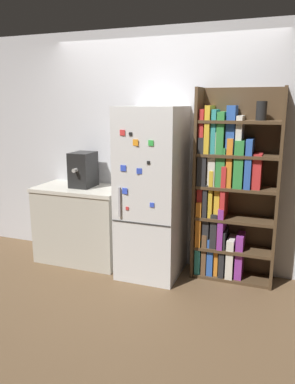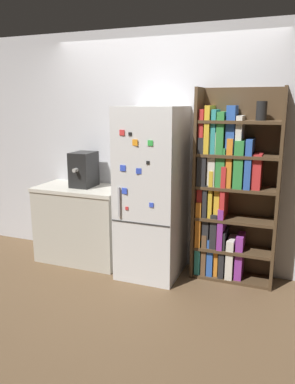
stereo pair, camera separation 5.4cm
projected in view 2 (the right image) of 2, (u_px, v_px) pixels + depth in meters
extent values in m
plane|color=brown|center=(148.00, 276.00, 4.03)|extent=(16.00, 16.00, 0.00)
cube|color=silver|center=(163.00, 151.00, 4.16)|extent=(8.00, 0.05, 2.60)
cube|color=silver|center=(152.00, 193.00, 3.93)|extent=(0.63, 0.66, 1.79)
cube|color=#333333|center=(140.00, 223.00, 3.68)|extent=(0.61, 0.01, 0.01)
cube|color=#B2B2B7|center=(119.00, 202.00, 3.70)|extent=(0.02, 0.02, 0.30)
cube|color=green|center=(150.00, 143.00, 3.46)|extent=(0.05, 0.01, 0.05)
cube|color=red|center=(127.00, 208.00, 3.70)|extent=(0.03, 0.01, 0.03)
cube|color=red|center=(122.00, 133.00, 3.54)|extent=(0.05, 0.01, 0.05)
cube|color=black|center=(148.00, 163.00, 3.51)|extent=(0.03, 0.01, 0.03)
cube|color=black|center=(130.00, 134.00, 3.51)|extent=(0.03, 0.01, 0.03)
cube|color=blue|center=(139.00, 171.00, 3.56)|extent=(0.05, 0.02, 0.05)
cube|color=blue|center=(123.00, 168.00, 3.62)|extent=(0.06, 0.01, 0.06)
cube|color=blue|center=(151.00, 205.00, 3.59)|extent=(0.04, 0.01, 0.04)
cube|color=orange|center=(135.00, 142.00, 3.51)|extent=(0.06, 0.02, 0.06)
cube|color=blue|center=(124.00, 191.00, 3.67)|extent=(0.06, 0.02, 0.06)
cube|color=#4C3823|center=(197.00, 185.00, 3.90)|extent=(0.03, 0.34, 1.97)
cube|color=#4C3823|center=(278.00, 191.00, 3.62)|extent=(0.03, 0.34, 1.97)
cube|color=#4C3823|center=(238.00, 185.00, 3.90)|extent=(0.83, 0.03, 1.97)
cube|color=#4C3823|center=(231.00, 276.00, 3.99)|extent=(0.77, 0.31, 0.03)
cube|color=#4C3823|center=(233.00, 249.00, 3.92)|extent=(0.77, 0.31, 0.03)
cube|color=#4C3823|center=(235.00, 219.00, 3.84)|extent=(0.77, 0.31, 0.03)
cube|color=#4C3823|center=(236.00, 188.00, 3.76)|extent=(0.77, 0.31, 0.03)
cube|color=#4C3823|center=(238.00, 156.00, 3.69)|extent=(0.77, 0.31, 0.03)
cube|color=#4C3823|center=(240.00, 122.00, 3.61)|extent=(0.77, 0.31, 0.03)
cube|color=teal|center=(200.00, 254.00, 4.05)|extent=(0.06, 0.25, 0.38)
cube|color=brown|center=(206.00, 252.00, 4.04)|extent=(0.05, 0.27, 0.45)
cube|color=#2D59B2|center=(212.00, 255.00, 4.01)|extent=(0.06, 0.25, 0.40)
cube|color=orange|center=(218.00, 250.00, 3.98)|extent=(0.05, 0.22, 0.53)
cube|color=#262628|center=(223.00, 252.00, 3.96)|extent=(0.05, 0.27, 0.50)
cube|color=silver|center=(231.00, 257.00, 3.94)|extent=(0.07, 0.27, 0.42)
cube|color=purple|center=(240.00, 256.00, 3.90)|extent=(0.07, 0.22, 0.47)
cube|color=orange|center=(201.00, 222.00, 3.98)|extent=(0.05, 0.29, 0.48)
cube|color=#262628|center=(208.00, 224.00, 3.95)|extent=(0.07, 0.23, 0.46)
cube|color=#262628|center=(215.00, 229.00, 3.93)|extent=(0.07, 0.25, 0.37)
cube|color=purple|center=(222.00, 227.00, 3.90)|extent=(0.06, 0.28, 0.43)
cube|color=red|center=(202.00, 190.00, 3.89)|extent=(0.05, 0.22, 0.52)
cube|color=#262628|center=(207.00, 199.00, 3.90)|extent=(0.04, 0.29, 0.34)
cube|color=gold|center=(213.00, 193.00, 3.87)|extent=(0.04, 0.26, 0.49)
cube|color=gold|center=(219.00, 193.00, 3.85)|extent=(0.06, 0.23, 0.49)
cube|color=red|center=(225.00, 191.00, 3.81)|extent=(0.05, 0.27, 0.54)
cube|color=#262628|center=(204.00, 161.00, 3.82)|extent=(0.09, 0.28, 0.49)
cube|color=silver|center=(213.00, 159.00, 3.78)|extent=(0.08, 0.23, 0.54)
cube|color=#338C3F|center=(222.00, 167.00, 3.76)|extent=(0.09, 0.23, 0.39)
cube|color=orange|center=(231.00, 162.00, 3.73)|extent=(0.06, 0.26, 0.49)
cube|color=#338C3F|center=(240.00, 164.00, 3.69)|extent=(0.09, 0.27, 0.47)
cube|color=#2D59B2|center=(249.00, 163.00, 3.66)|extent=(0.06, 0.28, 0.48)
cube|color=red|center=(257.00, 171.00, 3.66)|extent=(0.09, 0.25, 0.34)
cube|color=red|center=(204.00, 131.00, 3.77)|extent=(0.04, 0.28, 0.43)
cube|color=gold|center=(209.00, 129.00, 3.73)|extent=(0.05, 0.28, 0.47)
cube|color=teal|center=(215.00, 131.00, 3.71)|extent=(0.05, 0.24, 0.43)
cube|color=#338C3F|center=(222.00, 133.00, 3.70)|extent=(0.07, 0.27, 0.41)
cube|color=#2D59B2|center=(232.00, 130.00, 3.67)|extent=(0.08, 0.21, 0.47)
cube|color=silver|center=(240.00, 135.00, 3.65)|extent=(0.06, 0.25, 0.37)
cylinder|color=black|center=(262.00, 111.00, 3.52)|extent=(0.10, 0.10, 0.18)
cube|color=#BCB7A8|center=(82.00, 225.00, 4.39)|extent=(1.00, 0.57, 0.84)
cube|color=beige|center=(81.00, 188.00, 4.29)|extent=(1.02, 0.59, 0.04)
cube|color=black|center=(84.00, 169.00, 4.27)|extent=(0.24, 0.30, 0.39)
cylinder|color=#A5A39E|center=(75.00, 170.00, 4.10)|extent=(0.04, 0.06, 0.04)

